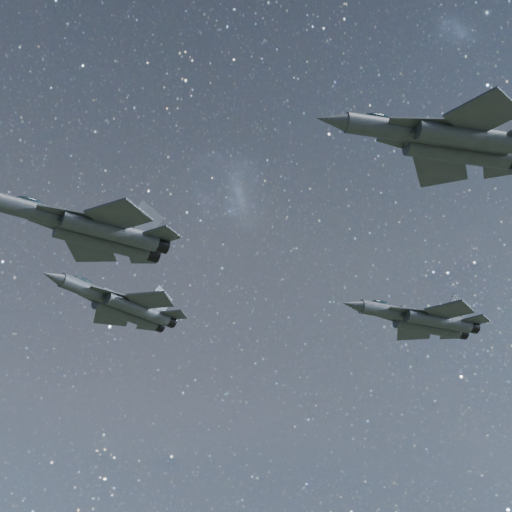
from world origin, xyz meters
TOP-DOWN VIEW (x-y plane):
  - jet_lead at (-15.60, 3.91)m, footprint 19.69×14.03m
  - jet_left at (-5.63, 20.61)m, footprint 19.36×13.10m
  - jet_right at (6.01, -21.99)m, footprint 19.88×13.30m
  - jet_slot at (24.58, 1.15)m, footprint 18.74×13.01m

SIDE VIEW (x-z plane):
  - jet_slot at x=24.58m, z-range 137.74..142.45m
  - jet_lead at x=-15.60m, z-range 139.00..144.02m
  - jet_left at x=-5.63m, z-range 139.82..144.69m
  - jet_right at x=6.01m, z-range 141.57..146.61m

